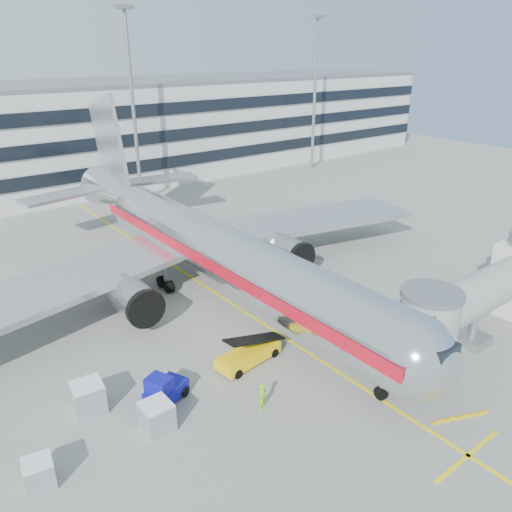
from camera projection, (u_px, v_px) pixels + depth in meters
ground at (295, 344)px, 37.21m from camera, size 180.00×180.00×0.00m
lead_in_line at (220, 295)px, 44.48m from camera, size 0.25×70.00×0.01m
stop_bar at (468, 455)px, 27.02m from camera, size 6.00×0.25×0.01m
main_jet at (207, 246)px, 44.11m from camera, size 50.95×48.70×16.06m
jet_bridge at (492, 290)px, 36.80m from camera, size 17.80×4.50×7.00m
terminal at (43, 137)px, 76.37m from camera, size 150.00×24.25×15.60m
light_mast_centre at (132, 93)px, 66.57m from camera, size 2.40×1.20×25.45m
light_mast_east at (315, 83)px, 85.86m from camera, size 2.40×1.20×25.45m
belt_loader at (248, 354)px, 34.77m from camera, size 5.22×2.35×2.45m
baggage_tug at (164, 390)px, 30.78m from camera, size 3.13×2.59×2.05m
cargo_container_left at (39, 473)px, 24.93m from camera, size 1.62×1.62×1.52m
cargo_container_right at (88, 397)px, 30.06m from camera, size 1.97×1.97×1.89m
cargo_container_front at (157, 417)px, 28.56m from camera, size 1.69×1.69×1.78m
ramp_worker at (263, 396)px, 30.23m from camera, size 0.77×0.68×1.78m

